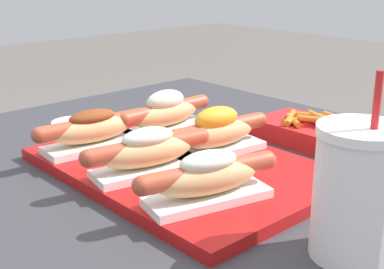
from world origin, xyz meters
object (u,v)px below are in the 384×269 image
object	(u,v)px
hot_dog_1	(148,152)
drink_cup	(358,192)
hot_dog_0	(93,129)
serving_tray	(182,167)
hot_dog_4	(216,133)
hot_dog_2	(208,178)
fries_basket	(318,133)
sauce_bowl	(73,126)
hot_dog_3	(166,113)

from	to	relation	value
hot_dog_1	drink_cup	xyz separation A→B (m)	(0.31, 0.05, 0.02)
drink_cup	hot_dog_0	bearing A→B (deg)	-173.71
serving_tray	hot_dog_1	world-z (taller)	hot_dog_1
hot_dog_4	serving_tray	bearing A→B (deg)	-96.17
hot_dog_2	drink_cup	world-z (taller)	drink_cup
fries_basket	drink_cup	bearing A→B (deg)	-49.12
serving_tray	sauce_bowl	size ratio (longest dim) A/B	5.83
hot_dog_2	hot_dog_4	size ratio (longest dim) A/B	0.98
drink_cup	fries_basket	distance (m)	0.38
fries_basket	hot_dog_0	bearing A→B (deg)	-121.29
hot_dog_0	serving_tray	bearing A→B (deg)	25.13
hot_dog_2	serving_tray	bearing A→B (deg)	151.62
hot_dog_0	hot_dog_2	xyz separation A→B (m)	(0.27, -0.00, 0.00)
sauce_bowl	hot_dog_3	bearing A→B (deg)	31.21
hot_dog_4	sauce_bowl	distance (m)	0.32
serving_tray	hot_dog_2	bearing A→B (deg)	-28.38
hot_dog_4	fries_basket	xyz separation A→B (m)	(0.05, 0.20, -0.03)
hot_dog_1	hot_dog_3	distance (m)	0.20
fries_basket	serving_tray	bearing A→B (deg)	-102.66
hot_dog_4	drink_cup	distance (m)	0.31
hot_dog_0	sauce_bowl	size ratio (longest dim) A/B	2.68
hot_dog_3	drink_cup	size ratio (longest dim) A/B	0.98
drink_cup	hot_dog_1	bearing A→B (deg)	-170.83
serving_tray	hot_dog_1	distance (m)	0.08
hot_dog_4	sauce_bowl	size ratio (longest dim) A/B	2.66
hot_dog_0	sauce_bowl	distance (m)	0.16
hot_dog_3	drink_cup	bearing A→B (deg)	-12.17
hot_dog_0	hot_dog_1	size ratio (longest dim) A/B	1.01
hot_dog_0	hot_dog_2	bearing A→B (deg)	-0.50
drink_cup	hot_dog_3	bearing A→B (deg)	167.83
hot_dog_3	drink_cup	distance (m)	0.46
serving_tray	hot_dog_3	size ratio (longest dim) A/B	2.17
sauce_bowl	serving_tray	bearing A→B (deg)	3.86
hot_dog_4	fries_basket	size ratio (longest dim) A/B	0.95
hot_dog_0	hot_dog_1	bearing A→B (deg)	0.15
hot_dog_0	hot_dog_3	xyz separation A→B (m)	(0.01, 0.15, 0.00)
hot_dog_2	hot_dog_3	world-z (taller)	hot_dog_3
hot_dog_0	fries_basket	size ratio (longest dim) A/B	0.95
hot_dog_2	fries_basket	size ratio (longest dim) A/B	0.93
serving_tray	hot_dog_4	bearing A→B (deg)	83.83
fries_basket	hot_dog_1	bearing A→B (deg)	-99.88
serving_tray	drink_cup	xyz separation A→B (m)	(0.31, -0.02, 0.07)
hot_dog_2	sauce_bowl	xyz separation A→B (m)	(-0.43, 0.05, -0.04)
serving_tray	hot_dog_2	world-z (taller)	hot_dog_2
hot_dog_3	sauce_bowl	distance (m)	0.19
hot_dog_0	sauce_bowl	xyz separation A→B (m)	(-0.15, 0.05, -0.04)
hot_dog_3	hot_dog_0	bearing A→B (deg)	-93.86
serving_tray	hot_dog_3	world-z (taller)	hot_dog_3
sauce_bowl	fries_basket	bearing A→B (deg)	39.06
hot_dog_4	drink_cup	world-z (taller)	drink_cup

